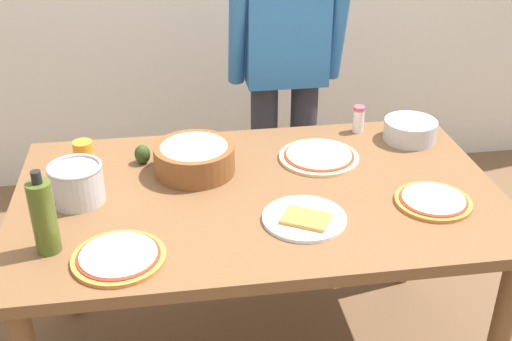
{
  "coord_description": "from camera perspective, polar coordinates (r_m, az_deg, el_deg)",
  "views": [
    {
      "loc": [
        -0.28,
        -1.8,
        1.83
      ],
      "look_at": [
        0.0,
        0.05,
        0.81
      ],
      "focal_mm": 44.83,
      "sensor_mm": 36.0,
      "label": 1
    }
  ],
  "objects": [
    {
      "name": "avocado",
      "position": [
        2.31,
        -10.1,
        1.44
      ],
      "size": [
        0.06,
        0.06,
        0.07
      ],
      "primitive_type": "ellipsoid",
      "color": "#2D4219",
      "rests_on": "dining_table"
    },
    {
      "name": "mixing_bowl_steel",
      "position": [
        2.51,
        13.58,
        3.51
      ],
      "size": [
        0.2,
        0.2,
        0.08
      ],
      "color": "#B7B7BC",
      "rests_on": "dining_table"
    },
    {
      "name": "pizza_raw_on_board",
      "position": [
        2.32,
        5.63,
        1.25
      ],
      "size": [
        0.29,
        0.29,
        0.02
      ],
      "color": "beige",
      "rests_on": "dining_table"
    },
    {
      "name": "pizza_second_cooked",
      "position": [
        2.12,
        15.53,
        -2.61
      ],
      "size": [
        0.24,
        0.24,
        0.02
      ],
      "color": "#C67A33",
      "rests_on": "dining_table"
    },
    {
      "name": "olive_oil_bottle",
      "position": [
        1.87,
        -18.42,
        -3.92
      ],
      "size": [
        0.07,
        0.07,
        0.26
      ],
      "color": "#47561E",
      "rests_on": "dining_table"
    },
    {
      "name": "plate_with_slice",
      "position": [
        1.96,
        4.35,
        -4.28
      ],
      "size": [
        0.26,
        0.26,
        0.02
      ],
      "color": "white",
      "rests_on": "dining_table"
    },
    {
      "name": "popcorn_bowl",
      "position": [
        2.21,
        -5.52,
        1.29
      ],
      "size": [
        0.28,
        0.28,
        0.11
      ],
      "color": "brown",
      "rests_on": "dining_table"
    },
    {
      "name": "steel_pot",
      "position": [
        2.11,
        -15.71,
        -1.08
      ],
      "size": [
        0.17,
        0.17,
        0.13
      ],
      "color": "#B7B7BC",
      "rests_on": "dining_table"
    },
    {
      "name": "cup_orange",
      "position": [
        2.35,
        -15.14,
        1.55
      ],
      "size": [
        0.07,
        0.07,
        0.08
      ],
      "primitive_type": "cylinder",
      "color": "orange",
      "rests_on": "dining_table"
    },
    {
      "name": "salt_shaker",
      "position": [
        2.54,
        9.14,
        4.55
      ],
      "size": [
        0.04,
        0.04,
        0.11
      ],
      "color": "white",
      "rests_on": "dining_table"
    },
    {
      "name": "person_cook",
      "position": [
        2.76,
        2.65,
        9.69
      ],
      "size": [
        0.49,
        0.25,
        1.62
      ],
      "color": "#2D2D38",
      "rests_on": "ground"
    },
    {
      "name": "pizza_cooked_on_tray",
      "position": [
        1.83,
        -12.15,
        -7.53
      ],
      "size": [
        0.26,
        0.26,
        0.02
      ],
      "color": "#C67A33",
      "rests_on": "dining_table"
    },
    {
      "name": "dining_table",
      "position": [
        2.16,
        0.2,
        -3.91
      ],
      "size": [
        1.6,
        0.96,
        0.76
      ],
      "color": "brown",
      "rests_on": "ground"
    }
  ]
}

